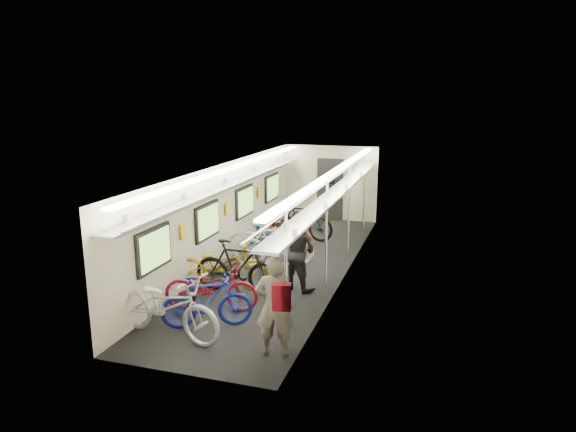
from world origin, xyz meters
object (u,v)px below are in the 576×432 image
Objects in this scene: bicycle_0 at (167,306)px; passenger_mid at (298,250)px; passenger_near at (274,306)px; backpack at (282,297)px; bicycle_1 at (207,302)px.

bicycle_0 is 1.29× the size of passenger_mid.
passenger_near is (1.91, -0.03, 0.25)m from bicycle_0.
backpack is at bearing -97.20° from bicycle_0.
passenger_mid is (-0.43, 2.81, 0.02)m from passenger_near.
passenger_near is at bearing -136.45° from bicycle_1.
passenger_near reaches higher than bicycle_1.
backpack reaches higher than bicycle_1.
bicycle_0 is 1.32× the size of passenger_near.
bicycle_0 is at bearing 149.25° from backpack.
bicycle_0 is at bearing 113.85° from bicycle_1.
bicycle_0 reaches higher than bicycle_1.
passenger_mid is 3.62m from backpack.
passenger_mid is at bearing -93.30° from passenger_near.
passenger_mid is 4.41× the size of backpack.
passenger_near is 0.98× the size of passenger_mid.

